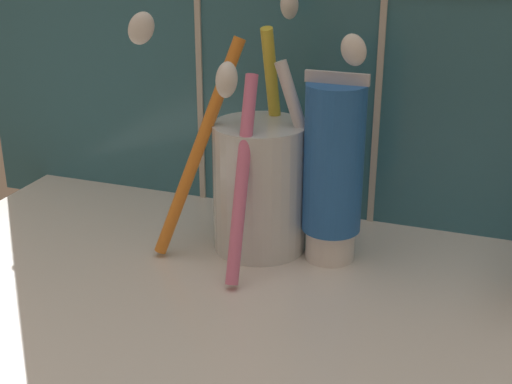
{
  "coord_description": "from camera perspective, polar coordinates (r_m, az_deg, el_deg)",
  "views": [
    {
      "loc": [
        11.06,
        -37.06,
        26.36
      ],
      "look_at": [
        -3.79,
        3.74,
        8.84
      ],
      "focal_mm": 50.0,
      "sensor_mm": 36.0,
      "label": 1
    }
  ],
  "objects": [
    {
      "name": "toothbrush_cup",
      "position": [
        0.53,
        0.28,
        1.03
      ],
      "size": [
        15.7,
        15.19,
        18.78
      ],
      "color": "silver",
      "rests_on": "sink_counter"
    },
    {
      "name": "sink_counter",
      "position": [
        0.46,
        2.88,
        -11.31
      ],
      "size": [
        60.55,
        34.94,
        2.0
      ],
      "primitive_type": "cube",
      "color": "silver",
      "rests_on": "ground"
    },
    {
      "name": "toothpaste_tube",
      "position": [
        0.51,
        6.58,
        1.68
      ],
      "size": [
        4.47,
        4.26,
        13.94
      ],
      "color": "white",
      "rests_on": "sink_counter"
    }
  ]
}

